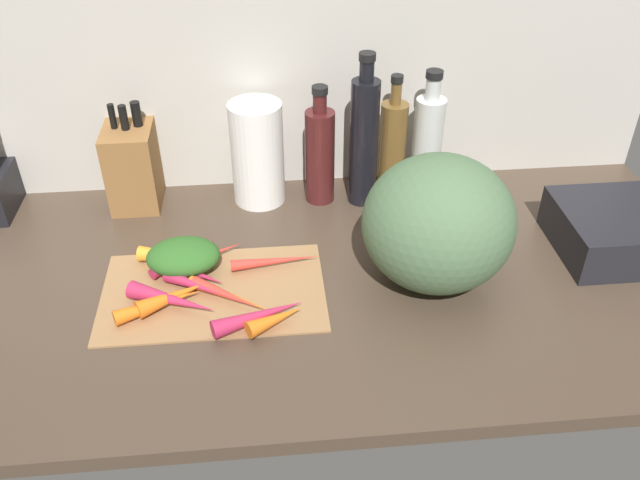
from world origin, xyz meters
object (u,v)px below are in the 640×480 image
Objects in this scene: carrot_0 at (203,258)px; carrot_6 at (229,295)px; carrot_9 at (173,296)px; bottle_3 at (427,144)px; carrot_11 at (276,261)px; dish_rack at (622,230)px; carrot_5 at (276,319)px; winter_squash at (438,223)px; carrot_2 at (196,272)px; carrot_3 at (176,256)px; carrot_1 at (158,304)px; carrot_4 at (259,316)px; bottle_1 at (364,140)px; cutting_board at (213,291)px; knife_block at (133,166)px; bottle_2 at (392,148)px; carrot_12 at (227,295)px; bottle_0 at (320,154)px; carrot_8 at (184,256)px; carrot_10 at (192,284)px.

carrot_6 is at bearing -66.38° from carrot_0.
carrot_9 is 0.46× the size of bottle_3.
dish_rack is (71.68, 0.04, 2.66)cm from carrot_11.
winter_squash is (31.28, 11.67, 10.64)cm from carrot_5.
carrot_2 is at bearing 63.33° from carrot_9.
carrot_3 is at bearing 133.02° from carrot_5.
carrot_5 reaches higher than carrot_1.
carrot_4 is 49.29cm from bottle_1.
knife_block is at bearing 117.86° from cutting_board.
bottle_2 reaches higher than carrot_6.
carrot_4 is 0.72× the size of knife_block.
carrot_12 is (10.35, -12.59, -0.34)cm from carrot_3.
winter_squash is 31.62cm from bottle_1.
carrot_3 is 0.85× the size of carrot_11.
carrot_2 is at bearing 133.91° from carrot_5.
carrot_2 is 1.20× the size of carrot_5.
bottle_3 is at bearing 0.51° from bottle_0.
carrot_9 is (-1.06, -13.22, 0.59)cm from carrot_8.
carrot_8 is 0.90× the size of carrot_11.
cutting_board is 3.61× the size of carrot_10.
cutting_board is 2.81× the size of carrot_12.
carrot_9 reaches higher than carrot_2.
carrot_9 is at bearing -116.67° from carrot_2.
carrot_6 is 0.61× the size of winter_squash.
knife_block is at bearing 123.04° from carrot_5.
carrot_3 is at bearing 130.08° from carrot_6.
carrot_1 is 0.55× the size of bottle_2.
bottle_1 reaches higher than carrot_8.
carrot_0 is at bearing 75.43° from carrot_2.
cutting_board is at bearing 27.48° from carrot_1.
carrot_0 is at bearing 78.48° from carrot_10.
carrot_6 is 0.98× the size of carrot_11.
carrot_3 is at bearing 112.40° from carrot_10.
bottle_0 reaches higher than cutting_board.
carrot_1 is at bearing -174.09° from winter_squash.
carrot_2 is 6.30cm from carrot_8.
dish_rack reaches higher than carrot_10.
carrot_1 is at bearing -103.86° from carrot_8.
carrot_10 is 0.43× the size of bottle_0.
carrot_9 reaches higher than carrot_8.
winter_squash is at bearing 0.48° from cutting_board.
carrot_6 is (-5.50, 6.76, -0.53)cm from carrot_4.
carrot_8 is (1.54, 0.61, -0.48)cm from carrot_3.
carrot_1 reaches higher than carrot_6.
carrot_10 reaches higher than carrot_11.
carrot_5 is 55.00cm from knife_block.
carrot_10 is 55.80cm from bottle_2.
carrot_4 is at bearing -162.79° from winter_squash.
knife_block reaches higher than cutting_board.
bottle_3 reaches higher than carrot_6.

